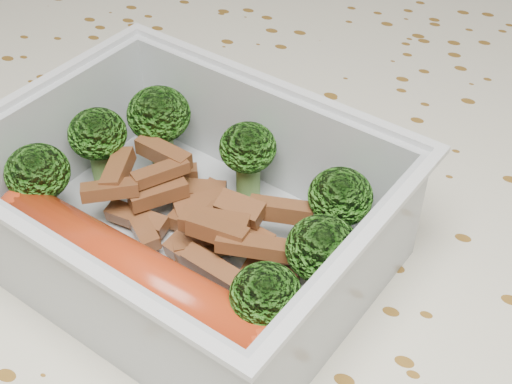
% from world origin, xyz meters
% --- Properties ---
extents(dining_table, '(1.40, 0.90, 0.75)m').
position_xyz_m(dining_table, '(0.00, 0.00, 0.67)').
color(dining_table, brown).
rests_on(dining_table, ground).
extents(tablecloth, '(1.46, 0.96, 0.19)m').
position_xyz_m(tablecloth, '(0.00, 0.00, 0.72)').
color(tablecloth, beige).
rests_on(tablecloth, dining_table).
extents(lunch_container, '(0.23, 0.19, 0.07)m').
position_xyz_m(lunch_container, '(-0.02, -0.04, 0.78)').
color(lunch_container, silver).
rests_on(lunch_container, tablecloth).
extents(broccoli_florets, '(0.19, 0.13, 0.05)m').
position_xyz_m(broccoli_florets, '(-0.02, -0.03, 0.79)').
color(broccoli_florets, '#608C3F').
rests_on(broccoli_florets, lunch_container).
extents(meat_pile, '(0.12, 0.09, 0.03)m').
position_xyz_m(meat_pile, '(-0.02, -0.03, 0.78)').
color(meat_pile, brown).
rests_on(meat_pile, lunch_container).
extents(sausage, '(0.17, 0.06, 0.03)m').
position_xyz_m(sausage, '(-0.03, -0.09, 0.78)').
color(sausage, '#B13212').
rests_on(sausage, lunch_container).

